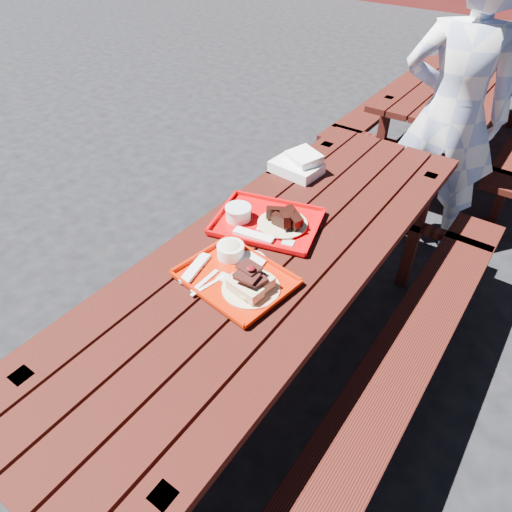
# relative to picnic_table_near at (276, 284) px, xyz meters

# --- Properties ---
(ground) EXTENTS (60.00, 60.00, 0.00)m
(ground) POSITION_rel_picnic_table_near_xyz_m (0.00, 0.00, -0.56)
(ground) COLOR black
(ground) RESTS_ON ground
(picnic_table_near) EXTENTS (1.41, 2.40, 0.75)m
(picnic_table_near) POSITION_rel_picnic_table_near_xyz_m (0.00, 0.00, 0.00)
(picnic_table_near) COLOR #3B120B
(picnic_table_near) RESTS_ON ground
(picnic_table_far) EXTENTS (1.41, 2.40, 0.75)m
(picnic_table_far) POSITION_rel_picnic_table_near_xyz_m (0.00, 2.80, 0.00)
(picnic_table_far) COLOR #3B120B
(picnic_table_far) RESTS_ON ground
(near_tray) EXTENTS (0.44, 0.36, 0.13)m
(near_tray) POSITION_rel_picnic_table_near_xyz_m (-0.03, -0.22, 0.22)
(near_tray) COLOR #BA1C03
(near_tray) RESTS_ON picnic_table_near
(far_tray) EXTENTS (0.52, 0.45, 0.07)m
(far_tray) POSITION_rel_picnic_table_near_xyz_m (-0.14, 0.11, 0.21)
(far_tray) COLOR #CC0408
(far_tray) RESTS_ON picnic_table_near
(white_cloth) EXTENTS (0.26, 0.22, 0.10)m
(white_cloth) POSITION_rel_picnic_table_near_xyz_m (-0.27, 0.59, 0.23)
(white_cloth) COLOR white
(white_cloth) RESTS_ON picnic_table_near
(person) EXTENTS (0.71, 0.55, 1.71)m
(person) POSITION_rel_picnic_table_near_xyz_m (0.21, 1.50, 0.30)
(person) COLOR #9FAFDD
(person) RESTS_ON ground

